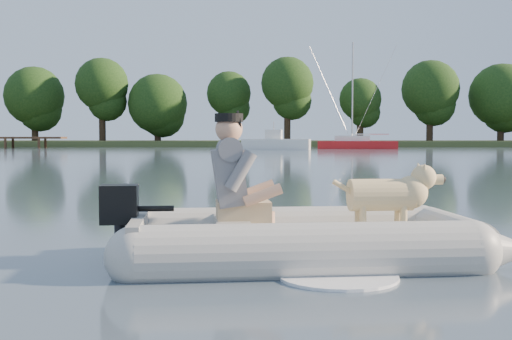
{
  "coord_description": "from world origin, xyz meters",
  "views": [
    {
      "loc": [
        0.33,
        -6.29,
        1.19
      ],
      "look_at": [
        0.34,
        1.73,
        0.75
      ],
      "focal_mm": 45.0,
      "sensor_mm": 36.0,
      "label": 1
    }
  ],
  "objects_px": {
    "motorboat": "(276,136)",
    "sailboat": "(356,144)",
    "dinghy": "(311,193)",
    "man": "(231,173)",
    "dog": "(381,201)"
  },
  "relations": [
    {
      "from": "motorboat",
      "to": "sailboat",
      "type": "relative_size",
      "value": 0.6
    },
    {
      "from": "sailboat",
      "to": "motorboat",
      "type": "bearing_deg",
      "value": -147.25
    },
    {
      "from": "dinghy",
      "to": "man",
      "type": "distance_m",
      "value": 0.78
    },
    {
      "from": "dinghy",
      "to": "motorboat",
      "type": "xyz_separation_m",
      "value": [
        1.23,
        46.05,
        0.45
      ]
    },
    {
      "from": "dog",
      "to": "motorboat",
      "type": "bearing_deg",
      "value": 83.47
    },
    {
      "from": "dog",
      "to": "motorboat",
      "type": "relative_size",
      "value": 0.18
    },
    {
      "from": "dog",
      "to": "sailboat",
      "type": "xyz_separation_m",
      "value": [
        7.6,
        49.54,
        -0.14
      ]
    },
    {
      "from": "motorboat",
      "to": "sailboat",
      "type": "height_order",
      "value": "sailboat"
    },
    {
      "from": "dog",
      "to": "sailboat",
      "type": "bearing_deg",
      "value": 75.43
    },
    {
      "from": "man",
      "to": "sailboat",
      "type": "relative_size",
      "value": 0.12
    },
    {
      "from": "man",
      "to": "motorboat",
      "type": "xyz_separation_m",
      "value": [
        1.98,
        46.07,
        0.26
      ]
    },
    {
      "from": "dinghy",
      "to": "sailboat",
      "type": "height_order",
      "value": "sailboat"
    },
    {
      "from": "dinghy",
      "to": "man",
      "type": "bearing_deg",
      "value": 175.76
    },
    {
      "from": "dog",
      "to": "motorboat",
      "type": "distance_m",
      "value": 45.93
    },
    {
      "from": "dinghy",
      "to": "sailboat",
      "type": "xyz_separation_m",
      "value": [
        8.29,
        49.67,
        -0.23
      ]
    }
  ]
}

